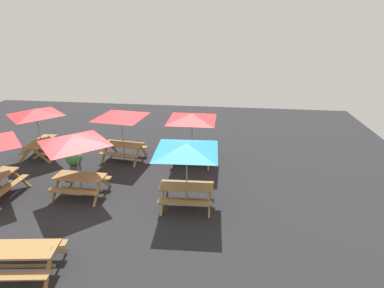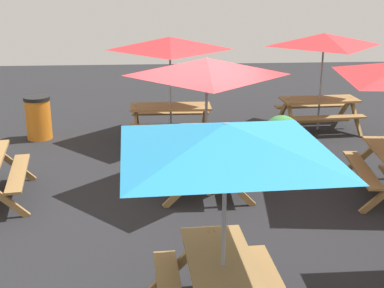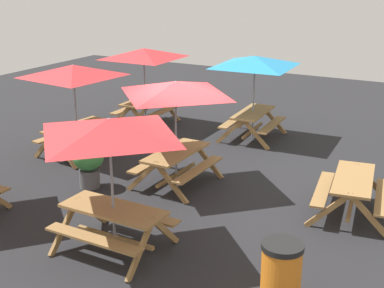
{
  "view_description": "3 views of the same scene",
  "coord_description": "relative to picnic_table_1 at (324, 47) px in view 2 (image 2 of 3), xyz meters",
  "views": [
    {
      "loc": [
        4.92,
        -8.7,
        5.82
      ],
      "look_at": [
        3.38,
        3.4,
        0.9
      ],
      "focal_mm": 28.0,
      "sensor_mm": 36.0,
      "label": 1
    },
    {
      "loc": [
        8.46,
        -0.63,
        3.68
      ],
      "look_at": [
        -0.02,
        -0.06,
        0.9
      ],
      "focal_mm": 50.0,
      "sensor_mm": 36.0,
      "label": 2
    },
    {
      "loc": [
        -9.66,
        -5.32,
        4.55
      ],
      "look_at": [
        -0.02,
        -0.06,
        0.9
      ],
      "focal_mm": 50.0,
      "sensor_mm": 36.0,
      "label": 3
    }
  ],
  "objects": [
    {
      "name": "ground_plane",
      "position": [
        3.67,
        -3.22,
        -1.99
      ],
      "size": [
        26.57,
        26.57,
        0.0
      ],
      "primitive_type": "plane",
      "color": "#232326",
      "rests_on": "ground"
    },
    {
      "name": "picnic_table_1",
      "position": [
        0.0,
        0.0,
        0.0
      ],
      "size": [
        2.13,
        2.13,
        2.34
      ],
      "rotation": [
        0.0,
        0.0,
        1.64
      ],
      "color": "olive",
      "rests_on": "ground"
    },
    {
      "name": "picnic_table_2",
      "position": [
        0.45,
        -3.55,
        0.0
      ],
      "size": [
        2.03,
        2.03,
        2.34
      ],
      "rotation": [
        0.0,
        0.0,
        1.56
      ],
      "color": "olive",
      "rests_on": "ground"
    },
    {
      "name": "picnic_table_3",
      "position": [
        3.41,
        -3.02,
        0.0
      ],
      "size": [
        2.04,
        2.04,
        2.34
      ],
      "rotation": [
        0.0,
        0.0,
        -0.02
      ],
      "color": "olive",
      "rests_on": "ground"
    },
    {
      "name": "picnic_table_4",
      "position": [
        7.3,
        -3.21,
        0.0
      ],
      "size": [
        2.82,
        2.82,
        2.34
      ],
      "rotation": [
        0.0,
        0.0,
        0.05
      ],
      "color": "olive",
      "rests_on": "ground"
    },
    {
      "name": "trash_bin_orange",
      "position": [
        0.26,
        -6.54,
        -1.49
      ],
      "size": [
        0.59,
        0.59,
        0.98
      ],
      "color": "orange",
      "rests_on": "ground"
    },
    {
      "name": "potted_plant_0",
      "position": [
        2.37,
        -1.45,
        -1.39
      ],
      "size": [
        0.67,
        0.67,
        1.01
      ],
      "color": "#59595B",
      "rests_on": "ground"
    }
  ]
}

